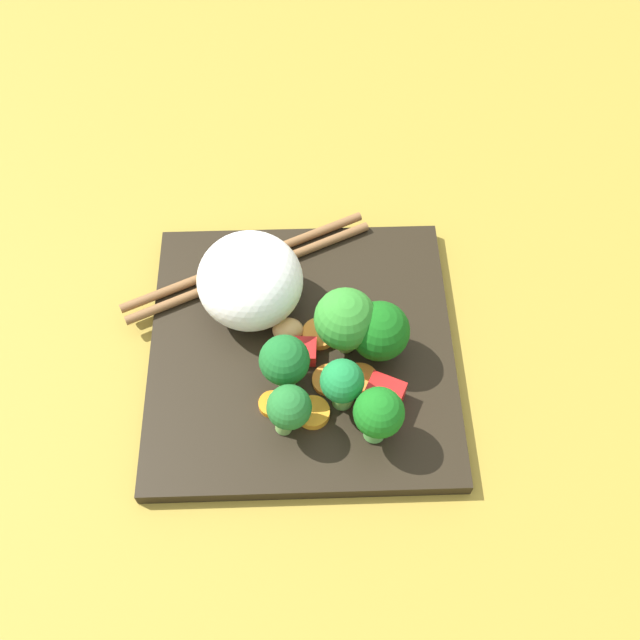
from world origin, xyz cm
name	(u,v)px	position (x,y,z in cm)	size (l,w,h in cm)	color
ground_plane	(302,361)	(0.00, 0.00, -1.00)	(110.00, 110.00, 2.00)	olive
square_plate	(302,351)	(0.00, 0.00, 0.67)	(24.25, 24.25, 1.35)	black
rice_mound	(250,280)	(-4.08, -4.06, 4.74)	(8.43, 8.61, 6.78)	white
broccoli_floret_0	(343,383)	(5.01, 3.11, 4.55)	(3.28, 3.28, 5.33)	#68AC4F
broccoli_floret_1	(345,317)	(-0.31, 3.41, 5.27)	(4.82, 4.82, 6.60)	#70A353
broccoli_floret_2	(289,409)	(7.00, -0.77, 4.50)	(3.29, 3.29, 5.12)	#6FA34D
broccoli_floret_3	(380,332)	(0.55, 6.03, 4.48)	(4.64, 4.64, 5.66)	#74BB50
broccoli_floret_4	(285,361)	(3.18, -1.15, 4.57)	(3.83, 3.83, 5.45)	#78B259
broccoli_floret_5	(378,414)	(7.57, 5.60, 4.78)	(3.69, 3.69, 5.68)	#559B46
carrot_slice_0	(319,334)	(-0.99, 1.41, 1.67)	(2.74, 2.74, 0.63)	orange
carrot_slice_1	(272,404)	(5.26, -2.17, 1.64)	(2.09, 2.09, 0.58)	orange
carrot_slice_2	(360,381)	(3.31, 4.56, 1.67)	(2.90, 2.90, 0.65)	orange
carrot_slice_3	(329,380)	(3.16, 2.20, 1.57)	(2.70, 2.70, 0.44)	orange
carrot_slice_4	(313,413)	(5.99, 0.93, 1.70)	(2.57, 2.57, 0.71)	orange
pepper_chunk_0	(383,398)	(5.06, 6.22, 2.27)	(2.76, 2.93, 1.83)	red
pepper_chunk_1	(297,351)	(0.85, -0.30, 2.03)	(2.37, 2.00, 1.36)	red
chicken_piece_1	(288,330)	(-1.00, -1.09, 2.25)	(2.49, 2.04, 1.79)	tan
chopstick_pair	(248,266)	(-7.73, -4.63, 1.73)	(11.74, 20.90, 0.76)	brown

